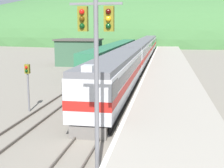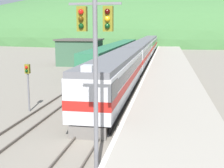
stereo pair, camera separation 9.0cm
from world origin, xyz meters
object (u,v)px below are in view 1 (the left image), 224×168
at_px(carriage_third, 147,46).
at_px(carriage_fourth, 152,41).
at_px(signal_mast_main, 96,52).
at_px(signal_post_siding, 28,77).
at_px(carriage_second, 139,54).
at_px(siding_train, 115,53).
at_px(express_train_lead_car, 116,75).

relative_size(carriage_third, carriage_fourth, 1.00).
height_order(carriage_fourth, signal_mast_main, signal_mast_main).
bearing_deg(signal_post_siding, signal_mast_main, -51.26).
bearing_deg(carriage_fourth, carriage_second, -90.00).
relative_size(siding_train, signal_mast_main, 5.09).
distance_m(express_train_lead_car, signal_mast_main, 15.19).
height_order(carriage_second, carriage_third, same).
height_order(express_train_lead_car, carriage_third, express_train_lead_car).
xyz_separation_m(express_train_lead_car, carriage_second, (0.00, 23.33, -0.01)).
bearing_deg(carriage_third, carriage_fourth, 90.00).
bearing_deg(express_train_lead_car, siding_train, 99.35).
distance_m(carriage_third, carriage_fourth, 23.41).
height_order(express_train_lead_car, siding_train, express_train_lead_car).
height_order(express_train_lead_car, carriage_fourth, express_train_lead_car).
distance_m(carriage_third, signal_post_siding, 52.48).
xyz_separation_m(express_train_lead_car, signal_mast_main, (1.49, -14.75, 3.30)).
bearing_deg(carriage_third, express_train_lead_car, -90.00).
xyz_separation_m(carriage_fourth, siding_train, (-4.68, -41.74, -0.38)).
height_order(carriage_third, siding_train, carriage_third).
bearing_deg(signal_mast_main, express_train_lead_car, 95.77).
relative_size(express_train_lead_car, signal_post_siding, 5.83).
bearing_deg(signal_mast_main, carriage_fourth, 91.01).
relative_size(carriage_second, siding_train, 0.53).
relative_size(express_train_lead_car, carriage_third, 0.97).
bearing_deg(signal_post_siding, carriage_third, 83.41).
height_order(siding_train, signal_mast_main, signal_mast_main).
distance_m(carriage_second, carriage_third, 23.41).
distance_m(signal_mast_main, signal_post_siding, 12.32).
xyz_separation_m(carriage_second, siding_train, (-4.68, 5.08, -0.38)).
bearing_deg(siding_train, carriage_second, -47.37).
distance_m(carriage_fourth, signal_mast_main, 84.97).
bearing_deg(express_train_lead_car, carriage_fourth, 90.00).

